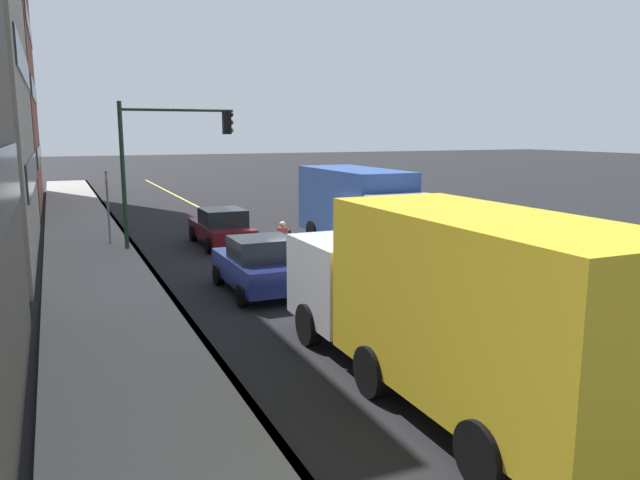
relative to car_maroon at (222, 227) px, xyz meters
The scene contains 11 objects.
ground 5.31m from the car_maroon, 159.20° to the right, with size 200.00×200.00×0.00m, color black.
sidewalk_slab 6.97m from the car_maroon, 135.12° to the left, with size 80.00×3.29×0.15m, color gray.
curb_edge 5.98m from the car_maroon, 145.90° to the left, with size 80.00×0.16×0.15m, color slate.
lane_stripe_center 5.31m from the car_maroon, 159.20° to the right, with size 80.00×0.16×0.01m, color #D8CC4C.
car_maroon is the anchor object (origin of this frame).
car_navy 7.53m from the car_maroon, behind, with size 3.86×1.94×1.62m.
truck_blue 5.82m from the car_maroon, 124.69° to the right, with size 8.31×2.54×3.07m.
truck_yellow 15.48m from the car_maroon, behind, with size 8.49×2.54×3.30m.
pedestrian_with_backpack 4.74m from the car_maroon, 169.10° to the right, with size 0.38×0.38×1.56m.
traffic_light_mast 3.70m from the car_maroon, 88.78° to the left, with size 0.28×4.32×5.59m.
street_sign_post 4.47m from the car_maroon, 72.48° to the left, with size 0.60×0.08×3.00m.
Camera 1 is at (-18.70, 7.91, 4.54)m, focal length 34.34 mm.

